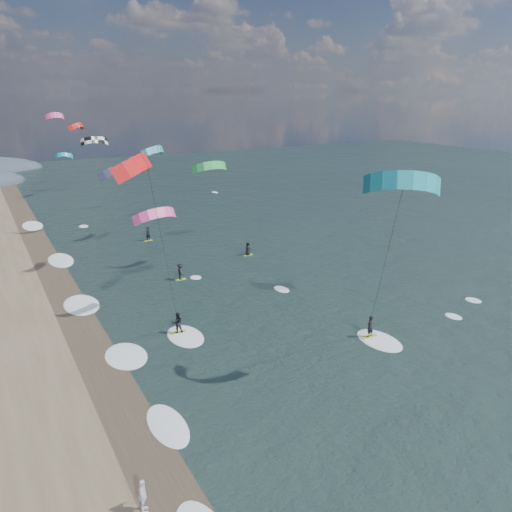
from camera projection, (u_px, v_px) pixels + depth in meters
ground at (375, 427)px, 28.41m from camera, size 260.00×260.00×0.00m
wet_sand_strip at (118, 399)px, 31.05m from camera, size 3.00×240.00×0.00m
kitesurfer_near_a at (398, 219)px, 29.78m from camera, size 7.87×9.40×14.55m
kitesurfer_near_b at (160, 226)px, 31.69m from camera, size 6.83×9.29×15.39m
far_kitesurfers at (189, 255)px, 55.53m from camera, size 10.87×16.07×1.86m
bg_kite_field at (110, 147)px, 65.78m from camera, size 12.49×71.42×9.12m
shoreline_surf at (118, 360)px, 35.53m from camera, size 2.40×79.40×0.11m
beach_walker at (143, 496)px, 22.42m from camera, size 0.67×1.10×1.75m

